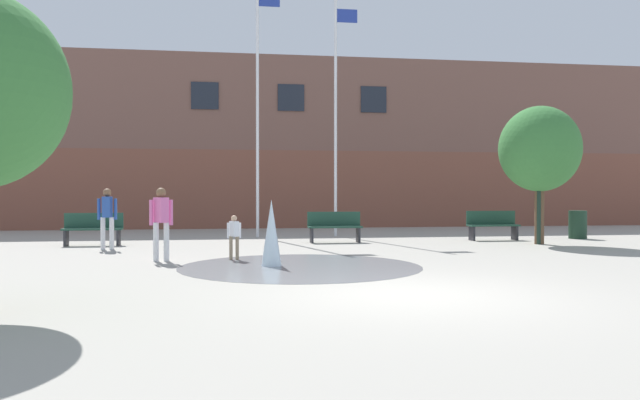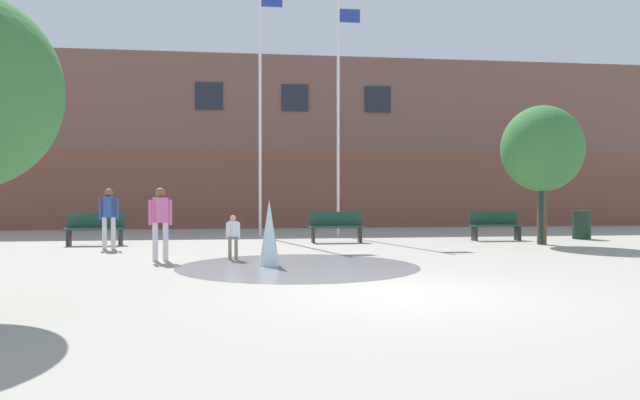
% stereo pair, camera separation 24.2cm
% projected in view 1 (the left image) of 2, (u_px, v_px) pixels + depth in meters
% --- Properties ---
extents(ground_plane, '(100.00, 100.00, 0.00)m').
position_uv_depth(ground_plane, '(411.00, 295.00, 9.09)').
color(ground_plane, '#9E998E').
extents(library_building, '(36.00, 6.05, 7.18)m').
position_uv_depth(library_building, '(284.00, 147.00, 28.73)').
color(library_building, brown).
rests_on(library_building, ground).
extents(splash_fountain, '(4.88, 4.88, 1.35)m').
position_uv_depth(splash_fountain, '(284.00, 248.00, 12.55)').
color(splash_fountain, gray).
rests_on(splash_fountain, ground).
extents(park_bench_left_of_flagpoles, '(1.60, 0.44, 0.91)m').
position_uv_depth(park_bench_left_of_flagpoles, '(93.00, 228.00, 17.40)').
color(park_bench_left_of_flagpoles, '#28282D').
rests_on(park_bench_left_of_flagpoles, ground).
extents(park_bench_near_trashcan, '(1.60, 0.44, 0.91)m').
position_uv_depth(park_bench_near_trashcan, '(335.00, 226.00, 18.48)').
color(park_bench_near_trashcan, '#28282D').
rests_on(park_bench_near_trashcan, ground).
extents(park_bench_far_right, '(1.60, 0.44, 0.91)m').
position_uv_depth(park_bench_far_right, '(493.00, 225.00, 19.37)').
color(park_bench_far_right, '#28282D').
rests_on(park_bench_far_right, ground).
extents(adult_watching, '(0.50, 0.39, 1.59)m').
position_uv_depth(adult_watching, '(161.00, 218.00, 13.45)').
color(adult_watching, silver).
rests_on(adult_watching, ground).
extents(teen_by_trashcan, '(0.50, 0.35, 1.59)m').
position_uv_depth(teen_by_trashcan, '(107.00, 214.00, 16.19)').
color(teen_by_trashcan, silver).
rests_on(teen_by_trashcan, ground).
extents(child_in_fountain, '(0.31, 0.24, 0.99)m').
position_uv_depth(child_in_fountain, '(234.00, 234.00, 13.70)').
color(child_in_fountain, '#89755B').
rests_on(child_in_fountain, ground).
extents(flagpole_left, '(0.80, 0.10, 8.54)m').
position_uv_depth(flagpole_left, '(258.00, 101.00, 20.75)').
color(flagpole_left, silver).
rests_on(flagpole_left, ground).
extents(flagpole_right, '(0.80, 0.10, 8.11)m').
position_uv_depth(flagpole_right, '(336.00, 109.00, 21.15)').
color(flagpole_right, silver).
rests_on(flagpole_right, ground).
extents(lamp_post_right_lane, '(0.32, 0.32, 3.59)m').
position_uv_depth(lamp_post_right_lane, '(539.00, 161.00, 17.78)').
color(lamp_post_right_lane, '#192D23').
rests_on(lamp_post_right_lane, ground).
extents(trash_can, '(0.56, 0.56, 0.90)m').
position_uv_depth(trash_can, '(578.00, 225.00, 20.00)').
color(trash_can, '#193323').
rests_on(trash_can, ground).
extents(street_tree_near_building, '(2.31, 2.31, 3.97)m').
position_uv_depth(street_tree_near_building, '(540.00, 149.00, 17.87)').
color(street_tree_near_building, brown).
rests_on(street_tree_near_building, ground).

